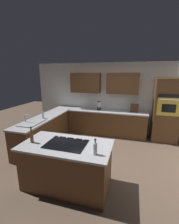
% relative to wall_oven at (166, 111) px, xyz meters
% --- Properties ---
extents(ground_plane, '(14.00, 14.00, 0.00)m').
position_rel_wall_oven_xyz_m(ground_plane, '(1.85, 1.72, -1.03)').
color(ground_plane, brown).
extents(wall_back, '(6.00, 0.44, 2.60)m').
position_rel_wall_oven_xyz_m(wall_back, '(1.92, -0.33, 0.41)').
color(wall_back, silver).
rests_on(wall_back, ground).
extents(lower_cabinets_back, '(2.80, 0.60, 0.86)m').
position_rel_wall_oven_xyz_m(lower_cabinets_back, '(1.95, -0.00, -0.60)').
color(lower_cabinets_back, brown).
rests_on(lower_cabinets_back, ground).
extents(countertop_back, '(2.84, 0.64, 0.04)m').
position_rel_wall_oven_xyz_m(countertop_back, '(1.95, -0.00, -0.15)').
color(countertop_back, '#B2B2B7').
rests_on(countertop_back, lower_cabinets_back).
extents(lower_cabinets_side, '(0.60, 2.90, 0.86)m').
position_rel_wall_oven_xyz_m(lower_cabinets_side, '(3.67, 1.17, -0.60)').
color(lower_cabinets_side, brown).
rests_on(lower_cabinets_side, ground).
extents(countertop_side, '(0.64, 2.94, 0.04)m').
position_rel_wall_oven_xyz_m(countertop_side, '(3.67, 1.17, -0.15)').
color(countertop_side, '#B2B2B7').
rests_on(countertop_side, lower_cabinets_side).
extents(island_base, '(1.64, 0.86, 0.86)m').
position_rel_wall_oven_xyz_m(island_base, '(2.23, 2.89, -0.60)').
color(island_base, brown).
rests_on(island_base, ground).
extents(island_top, '(1.72, 0.94, 0.04)m').
position_rel_wall_oven_xyz_m(island_top, '(2.23, 2.89, -0.15)').
color(island_top, '#B2B2B7').
rests_on(island_top, island_base).
extents(wall_oven, '(0.80, 0.66, 2.06)m').
position_rel_wall_oven_xyz_m(wall_oven, '(0.00, 0.00, 0.00)').
color(wall_oven, brown).
rests_on(wall_oven, ground).
extents(sink_unit, '(0.46, 0.70, 0.23)m').
position_rel_wall_oven_xyz_m(sink_unit, '(3.68, 1.98, -0.12)').
color(sink_unit, '#515456').
rests_on(sink_unit, countertop_side).
extents(cooktop, '(0.76, 0.56, 0.03)m').
position_rel_wall_oven_xyz_m(cooktop, '(2.23, 2.88, -0.13)').
color(cooktop, black).
rests_on(cooktop, island_top).
extents(blender, '(0.15, 0.15, 0.33)m').
position_rel_wall_oven_xyz_m(blender, '(2.25, -0.01, 0.01)').
color(blender, black).
rests_on(blender, countertop_back).
extents(spice_rack, '(0.27, 0.11, 0.29)m').
position_rel_wall_oven_xyz_m(spice_rack, '(1.00, -0.08, 0.01)').
color(spice_rack, '#472B19').
rests_on(spice_rack, countertop_back).
extents(dish_soap_bottle, '(0.07, 0.07, 0.28)m').
position_rel_wall_oven_xyz_m(dish_soap_bottle, '(3.62, 1.50, -0.02)').
color(dish_soap_bottle, silver).
rests_on(dish_soap_bottle, countertop_side).
extents(oil_bottle, '(0.07, 0.07, 0.32)m').
position_rel_wall_oven_xyz_m(oil_bottle, '(2.90, 3.00, -0.00)').
color(oil_bottle, brown).
rests_on(oil_bottle, island_top).
extents(second_bottle, '(0.07, 0.07, 0.28)m').
position_rel_wall_oven_xyz_m(second_bottle, '(1.61, 3.10, -0.02)').
color(second_bottle, silver).
rests_on(second_bottle, island_top).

